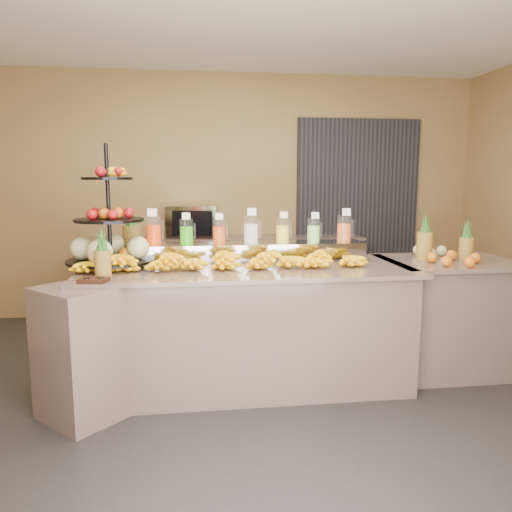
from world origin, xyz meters
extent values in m
plane|color=black|center=(0.00, 0.00, 0.00)|extent=(6.00, 6.00, 0.00)
cube|color=brown|center=(0.00, 2.51, 1.40)|extent=(6.00, 0.02, 2.80)
cube|color=black|center=(1.60, 2.46, 1.20)|extent=(1.50, 0.06, 2.20)
cube|color=gray|center=(0.00, 0.30, 0.45)|extent=(2.40, 0.90, 0.90)
cube|color=gray|center=(0.00, 0.30, 0.92)|extent=(2.50, 1.00, 0.03)
cube|color=gray|center=(-1.15, -0.10, 0.45)|extent=(0.71, 0.71, 0.90)
cube|color=gray|center=(1.70, 0.40, 0.45)|extent=(1.00, 0.80, 0.90)
cube|color=gray|center=(1.70, 0.40, 0.92)|extent=(1.08, 0.88, 0.03)
cube|color=gray|center=(0.00, 2.25, 0.45)|extent=(3.00, 0.50, 0.90)
cube|color=gray|center=(0.00, 2.25, 0.92)|extent=(3.10, 0.55, 0.03)
cube|color=gray|center=(0.06, 0.58, 1.01)|extent=(1.85, 0.30, 0.15)
cylinder|color=silver|center=(-0.72, 0.58, 1.19)|extent=(0.12, 0.12, 0.23)
cylinder|color=#FA3400|center=(-0.72, 0.58, 1.16)|extent=(0.12, 0.12, 0.15)
cylinder|color=gray|center=(-0.73, 0.59, 1.25)|extent=(0.01, 0.01, 0.27)
cube|color=white|center=(-0.72, 0.52, 1.34)|extent=(0.07, 0.02, 0.06)
cylinder|color=silver|center=(-0.46, 0.58, 1.18)|extent=(0.11, 0.11, 0.20)
cylinder|color=#25BA03|center=(-0.46, 0.58, 1.15)|extent=(0.10, 0.10, 0.14)
cylinder|color=gray|center=(-0.47, 0.59, 1.23)|extent=(0.01, 0.01, 0.24)
cube|color=white|center=(-0.46, 0.53, 1.31)|extent=(0.06, 0.02, 0.05)
cylinder|color=silver|center=(-0.20, 0.58, 1.18)|extent=(0.11, 0.11, 0.20)
cylinder|color=#DC440A|center=(-0.20, 0.58, 1.15)|extent=(0.10, 0.10, 0.13)
cylinder|color=gray|center=(-0.21, 0.59, 1.22)|extent=(0.01, 0.01, 0.23)
cube|color=white|center=(-0.20, 0.53, 1.30)|extent=(0.06, 0.02, 0.05)
cylinder|color=silver|center=(0.06, 0.58, 1.19)|extent=(0.12, 0.12, 0.23)
cylinder|color=silver|center=(0.06, 0.58, 1.16)|extent=(0.11, 0.11, 0.15)
cylinder|color=gray|center=(0.05, 0.59, 1.24)|extent=(0.01, 0.01, 0.27)
cube|color=white|center=(0.06, 0.52, 1.34)|extent=(0.07, 0.02, 0.06)
cylinder|color=silver|center=(0.32, 0.58, 1.18)|extent=(0.11, 0.11, 0.20)
cylinder|color=yellow|center=(0.32, 0.58, 1.15)|extent=(0.10, 0.10, 0.14)
cylinder|color=gray|center=(0.31, 0.59, 1.23)|extent=(0.01, 0.01, 0.24)
cube|color=white|center=(0.32, 0.53, 1.31)|extent=(0.06, 0.02, 0.05)
cylinder|color=silver|center=(0.58, 0.58, 1.18)|extent=(0.11, 0.11, 0.20)
cylinder|color=#89E259|center=(0.58, 0.58, 1.15)|extent=(0.10, 0.10, 0.13)
cylinder|color=gray|center=(0.57, 0.59, 1.22)|extent=(0.01, 0.01, 0.23)
cube|color=white|center=(0.58, 0.53, 1.30)|extent=(0.06, 0.02, 0.05)
cylinder|color=silver|center=(0.84, 0.58, 1.19)|extent=(0.12, 0.12, 0.22)
cylinder|color=#CA5318|center=(0.84, 0.58, 1.15)|extent=(0.11, 0.11, 0.15)
cylinder|color=gray|center=(0.83, 0.59, 1.24)|extent=(0.01, 0.01, 0.26)
cube|color=white|center=(0.84, 0.53, 1.33)|extent=(0.07, 0.02, 0.06)
ellipsoid|color=#FAB50C|center=(-1.13, 0.27, 0.98)|extent=(0.26, 0.19, 0.11)
ellipsoid|color=#FAB50C|center=(-0.90, 0.27, 0.98)|extent=(0.26, 0.19, 0.11)
ellipsoid|color=#FAB50C|center=(-0.67, 0.27, 0.98)|extent=(0.26, 0.19, 0.11)
ellipsoid|color=#FAB50C|center=(-0.43, 0.27, 0.98)|extent=(0.26, 0.19, 0.11)
ellipsoid|color=#FAB50C|center=(-0.20, 0.27, 0.98)|extent=(0.26, 0.19, 0.11)
ellipsoid|color=#FAB50C|center=(0.04, 0.27, 0.98)|extent=(0.26, 0.19, 0.11)
ellipsoid|color=#FAB50C|center=(0.27, 0.27, 0.98)|extent=(0.26, 0.19, 0.11)
ellipsoid|color=#FAB50C|center=(0.51, 0.27, 0.98)|extent=(0.26, 0.19, 0.11)
ellipsoid|color=#FAB50C|center=(0.74, 0.27, 0.98)|extent=(0.26, 0.19, 0.11)
ellipsoid|color=#FAB50C|center=(-0.95, 0.27, 1.06)|extent=(0.21, 0.17, 0.10)
ellipsoid|color=#FAB50C|center=(-0.57, 0.27, 1.06)|extent=(0.21, 0.17, 0.10)
ellipsoid|color=#FAB50C|center=(-0.20, 0.27, 1.06)|extent=(0.21, 0.17, 0.10)
ellipsoid|color=#FAB50C|center=(0.18, 0.27, 1.06)|extent=(0.21, 0.17, 0.10)
ellipsoid|color=#FAB50C|center=(0.55, 0.27, 1.06)|extent=(0.21, 0.17, 0.10)
cylinder|color=black|center=(-1.03, 0.43, 1.39)|extent=(0.03, 0.03, 0.93)
cylinder|color=black|center=(-1.03, 0.43, 0.98)|extent=(0.68, 0.68, 0.02)
cylinder|color=black|center=(-1.03, 0.43, 1.29)|extent=(0.54, 0.54, 0.02)
cylinder|color=black|center=(-1.03, 0.43, 1.60)|extent=(0.39, 0.39, 0.02)
sphere|color=beige|center=(-0.82, 0.43, 1.08)|extent=(0.17, 0.17, 0.17)
sphere|color=maroon|center=(-0.89, 0.43, 1.34)|extent=(0.08, 0.08, 0.08)
sphere|color=orange|center=(-1.13, 0.43, 1.04)|extent=(0.09, 0.09, 0.09)
cube|color=black|center=(-1.06, -0.12, 0.94)|extent=(0.20, 0.17, 0.03)
cylinder|color=brown|center=(-1.02, 0.03, 1.02)|extent=(0.11, 0.11, 0.19)
cone|color=#214D19|center=(-1.02, 0.03, 1.20)|extent=(0.06, 0.06, 0.16)
cylinder|color=brown|center=(-0.90, 0.76, 1.07)|extent=(0.15, 0.15, 0.29)
cone|color=#214D19|center=(-0.90, 0.76, 1.30)|extent=(0.08, 0.08, 0.16)
cylinder|color=brown|center=(1.50, 0.46, 1.04)|extent=(0.12, 0.12, 0.23)
cylinder|color=brown|center=(1.82, 0.37, 1.03)|extent=(0.11, 0.11, 0.19)
ellipsoid|color=orange|center=(1.64, 0.22, 0.97)|extent=(0.34, 0.23, 0.09)
cube|color=gray|center=(-0.40, 2.25, 1.11)|extent=(0.60, 0.45, 0.37)
camera|label=1|loc=(-0.43, -3.42, 1.60)|focal=35.00mm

